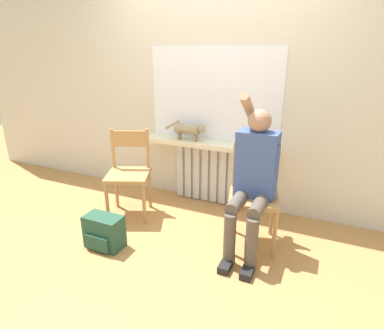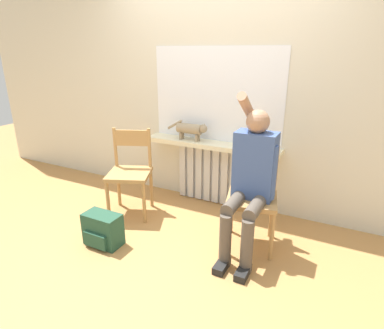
# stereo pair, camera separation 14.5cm
# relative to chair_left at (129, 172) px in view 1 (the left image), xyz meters

# --- Properties ---
(ground_plane) EXTENTS (12.00, 12.00, 0.00)m
(ground_plane) POSITION_rel_chair_left_xyz_m (0.68, -0.52, -0.48)
(ground_plane) COLOR #B27F47
(wall_with_window) EXTENTS (7.00, 0.06, 2.70)m
(wall_with_window) POSITION_rel_chair_left_xyz_m (0.68, 0.71, 0.87)
(wall_with_window) COLOR beige
(wall_with_window) RESTS_ON ground_plane
(radiator) EXTENTS (0.85, 0.08, 0.68)m
(radiator) POSITION_rel_chair_left_xyz_m (0.68, 0.63, -0.14)
(radiator) COLOR silver
(radiator) RESTS_ON ground_plane
(windowsill) EXTENTS (1.52, 0.24, 0.05)m
(windowsill) POSITION_rel_chair_left_xyz_m (0.68, 0.56, 0.23)
(windowsill) COLOR beige
(windowsill) RESTS_ON radiator
(window_glass) EXTENTS (1.46, 0.01, 0.99)m
(window_glass) POSITION_rel_chair_left_xyz_m (0.68, 0.68, 0.75)
(window_glass) COLOR white
(window_glass) RESTS_ON windowsill
(chair_left) EXTENTS (0.55, 0.55, 0.90)m
(chair_left) POSITION_rel_chair_left_xyz_m (0.00, 0.00, 0.00)
(chair_left) COLOR #B2844C
(chair_left) RESTS_ON ground_plane
(chair_right) EXTENTS (0.51, 0.51, 0.90)m
(chair_right) POSITION_rel_chair_left_xyz_m (1.33, 0.00, 0.00)
(chair_right) COLOR #B2844C
(chair_right) RESTS_ON ground_plane
(person) EXTENTS (0.36, 0.95, 1.38)m
(person) POSITION_rel_chair_left_xyz_m (1.34, -0.10, 0.22)
(person) COLOR brown
(person) RESTS_ON ground_plane
(cat) EXTENTS (0.49, 0.11, 0.22)m
(cat) POSITION_rel_chair_left_xyz_m (0.45, 0.54, 0.39)
(cat) COLOR #9E896B
(cat) RESTS_ON windowsill
(backpack) EXTENTS (0.34, 0.22, 0.30)m
(backpack) POSITION_rel_chair_left_xyz_m (0.15, -0.63, -0.33)
(backpack) COLOR #234C38
(backpack) RESTS_ON ground_plane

